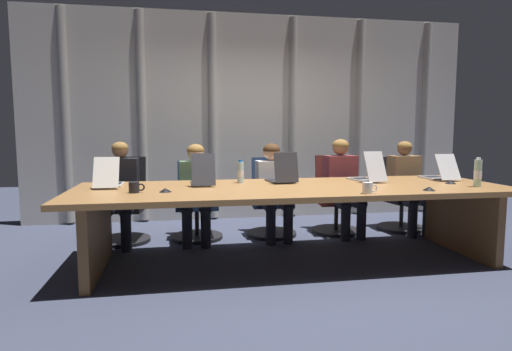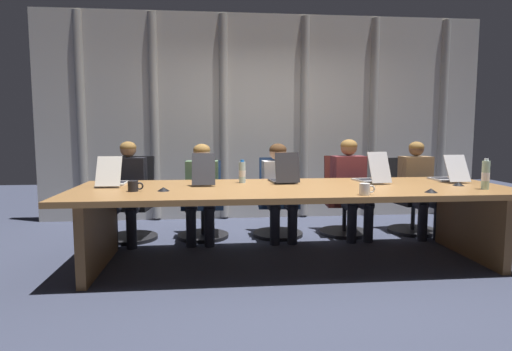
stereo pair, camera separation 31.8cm
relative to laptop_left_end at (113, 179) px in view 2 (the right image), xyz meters
The scene contains 25 objects.
ground_plane 1.92m from the laptop_left_end, ahead, with size 12.65×12.65×0.00m, color #383D51.
conference_table 1.76m from the laptop_left_end, ahead, with size 4.12×1.35×0.74m.
curtain_backdrop 2.63m from the laptop_left_end, 47.27° to the left, with size 6.32×0.17×2.89m.
laptop_left_end is the anchor object (origin of this frame).
laptop_left_mid 0.88m from the laptop_left_end, ahead, with size 0.22×0.47×0.31m.
laptop_center 1.70m from the laptop_left_end, ahead, with size 0.28×0.41×0.31m.
laptop_right_mid 2.60m from the laptop_left_end, ahead, with size 0.27×0.49×0.32m.
laptop_right_end 3.45m from the laptop_left_end, ahead, with size 0.22×0.47×0.28m.
office_chair_left_end 0.92m from the laptop_left_end, 88.17° to the left, with size 0.60×0.61×0.96m.
office_chair_left_mid 1.25m from the laptop_left_end, 43.18° to the left, with size 0.60×0.60×0.90m.
office_chair_center 1.98m from the laptop_left_end, 24.59° to the left, with size 0.60×0.60×0.93m.
office_chair_right_mid 2.74m from the laptop_left_end, 17.31° to the left, with size 0.60×0.60×0.95m.
office_chair_right_end 3.56m from the laptop_left_end, 13.09° to the left, with size 0.60×0.61×0.92m.
person_left_end 0.66m from the laptop_left_end, 89.13° to the left, with size 0.40×0.56×1.14m.
person_left_mid 1.07m from the laptop_left_end, 37.22° to the left, with size 0.40×0.56×1.11m.
person_center 1.86m from the laptop_left_end, 20.18° to the left, with size 0.38×0.55×1.11m.
person_right_mid 2.69m from the laptop_left_end, 13.93° to the left, with size 0.42×0.57×1.16m.
person_right_end 3.52m from the laptop_left_end, 10.49° to the left, with size 0.39×0.56×1.13m.
water_bottle_primary 3.50m from the laptop_left_end, 10.61° to the right, with size 0.07×0.07×0.28m.
water_bottle_secondary 1.27m from the laptop_left_end, ahead, with size 0.07×0.07×0.24m.
coffee_mug_near 0.53m from the laptop_left_end, 58.74° to the right, with size 0.14×0.09×0.09m.
coffee_mug_far 2.39m from the laptop_left_end, 21.15° to the right, with size 0.13×0.09×0.10m.
conference_mic_left_side 2.95m from the laptop_left_end, 15.32° to the right, with size 0.11×0.11×0.04m, color black.
conference_mic_middle 0.70m from the laptop_left_end, 40.55° to the right, with size 0.11×0.11×0.04m, color black.
conference_mic_right_side 3.36m from the laptop_left_end, ahead, with size 0.11×0.11×0.04m, color black.
Camera 2 is at (-0.76, -3.98, 1.28)m, focal length 30.05 mm.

